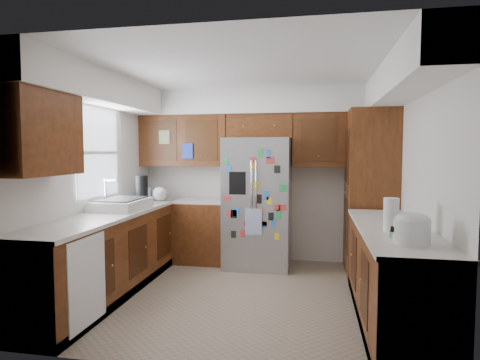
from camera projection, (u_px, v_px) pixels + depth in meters
name	position (u px, v px, depth m)	size (l,w,h in m)	color
floor	(243.00, 296.00, 4.50)	(3.60, 3.60, 0.00)	gray
room_shell	(239.00, 134.00, 4.75)	(3.64, 3.24, 2.52)	silver
left_counter_run	(130.00, 252.00, 4.74)	(1.36, 3.20, 0.92)	#3C200B
right_counter_run	(392.00, 280.00, 3.73)	(0.63, 2.25, 0.92)	#3C200B
pantry	(370.00, 193.00, 5.28)	(0.60, 0.90, 2.15)	#3C200B
fridge	(258.00, 203.00, 5.61)	(0.90, 0.79, 1.80)	gray
bridge_cabinet	(260.00, 127.00, 5.76)	(0.96, 0.34, 0.35)	#3C200B
fridge_top_items	(248.00, 105.00, 5.72)	(0.67, 0.28, 0.28)	#101ABF
sink_assembly	(121.00, 204.00, 4.80)	(0.52, 0.70, 0.37)	white
left_counter_clutter	(149.00, 193.00, 5.49)	(0.43, 0.93, 0.38)	black
rice_cooker	(412.00, 227.00, 3.01)	(0.28, 0.27, 0.24)	silver
paper_towel	(391.00, 215.00, 3.47)	(0.13, 0.13, 0.29)	white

